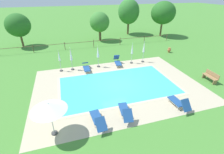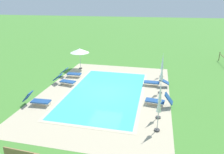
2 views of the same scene
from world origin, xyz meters
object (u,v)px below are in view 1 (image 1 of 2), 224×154
(patio_umbrella_closed_row_centre, at_px, (144,49))
(sun_lounger_north_near_steps, at_px, (118,61))
(patio_umbrella_closed_row_mid_east, at_px, (71,56))
(tree_east_mid, at_px, (129,12))
(sun_lounger_south_near_corner, at_px, (86,67))
(tree_west_mid, at_px, (18,25))
(tree_centre, at_px, (163,13))
(tree_far_west, at_px, (100,22))
(sun_lounger_north_mid, at_px, (125,111))
(sun_lounger_north_far, at_px, (179,102))
(sun_lounger_north_end, at_px, (98,119))
(terracotta_urn_near_fence, at_px, (169,50))
(patio_umbrella_closed_row_mid_west, at_px, (132,50))
(patio_umbrella_closed_row_west, at_px, (98,53))
(patio_umbrella_open_foreground, at_px, (49,107))
(patio_umbrella_closed_row_east, at_px, (59,58))
(wooden_bench_lawn_side, at_px, (211,76))

(patio_umbrella_closed_row_centre, bearing_deg, sun_lounger_north_near_steps, 179.04)
(patio_umbrella_closed_row_mid_east, height_order, tree_east_mid, tree_east_mid)
(sun_lounger_south_near_corner, relative_size, tree_west_mid, 0.45)
(tree_centre, bearing_deg, tree_far_west, 178.04)
(sun_lounger_north_mid, bearing_deg, patio_umbrella_closed_row_centre, 56.64)
(sun_lounger_north_near_steps, height_order, sun_lounger_north_far, sun_lounger_north_near_steps)
(sun_lounger_north_end, height_order, tree_west_mid, tree_west_mid)
(sun_lounger_north_end, xyz_separation_m, terracotta_urn_near_fence, (11.87, 10.01, -0.04))
(sun_lounger_north_mid, height_order, tree_west_mid, tree_west_mid)
(sun_lounger_north_end, height_order, patio_umbrella_closed_row_mid_west, patio_umbrella_closed_row_mid_west)
(sun_lounger_south_near_corner, height_order, patio_umbrella_closed_row_west, patio_umbrella_closed_row_west)
(patio_umbrella_closed_row_centre, height_order, patio_umbrella_closed_row_mid_east, patio_umbrella_closed_row_centre)
(tree_far_west, bearing_deg, patio_umbrella_closed_row_mid_east, -118.07)
(sun_lounger_south_near_corner, distance_m, patio_umbrella_closed_row_centre, 6.68)
(terracotta_urn_near_fence, distance_m, tree_far_west, 11.40)
(patio_umbrella_open_foreground, xyz_separation_m, patio_umbrella_closed_row_east, (0.63, 8.44, -0.55))
(sun_lounger_north_end, distance_m, tree_east_mid, 23.68)
(sun_lounger_south_near_corner, xyz_separation_m, tree_centre, (14.87, 10.09, 3.53))
(tree_centre, bearing_deg, patio_umbrella_closed_row_centre, -130.21)
(tree_east_mid, bearing_deg, wooden_bench_lawn_side, -88.30)
(terracotta_urn_near_fence, bearing_deg, sun_lounger_north_far, -121.02)
(patio_umbrella_closed_row_west, bearing_deg, tree_west_mid, 131.21)
(patio_umbrella_open_foreground, height_order, tree_far_west, tree_far_west)
(sun_lounger_north_near_steps, xyz_separation_m, patio_umbrella_open_foreground, (-6.64, -8.23, 1.55))
(patio_umbrella_closed_row_centre, xyz_separation_m, tree_west_mid, (-14.11, 10.34, 1.43))
(sun_lounger_north_mid, distance_m, terracotta_urn_near_fence, 13.99)
(patio_umbrella_closed_row_mid_west, distance_m, patio_umbrella_closed_row_centre, 1.39)
(sun_lounger_north_near_steps, bearing_deg, tree_centre, 40.72)
(sun_lounger_north_mid, xyz_separation_m, patio_umbrella_open_foreground, (-4.47, -0.26, 1.57))
(sun_lounger_north_far, xyz_separation_m, tree_far_west, (-1.32, 18.39, 2.49))
(sun_lounger_north_far, relative_size, patio_umbrella_open_foreground, 0.86)
(sun_lounger_north_near_steps, xyz_separation_m, patio_umbrella_closed_row_east, (-6.01, 0.21, 1.00))
(terracotta_urn_near_fence, relative_size, tree_centre, 0.11)
(wooden_bench_lawn_side, height_order, tree_west_mid, tree_west_mid)
(tree_far_west, distance_m, tree_east_mid, 6.55)
(sun_lounger_north_mid, relative_size, patio_umbrella_closed_row_east, 0.90)
(wooden_bench_lawn_side, xyz_separation_m, tree_far_west, (-6.46, 16.02, 2.41))
(patio_umbrella_closed_row_centre, xyz_separation_m, patio_umbrella_closed_row_mid_east, (-7.92, 0.23, -0.01))
(patio_umbrella_closed_row_east, height_order, tree_centre, tree_centre)
(sun_lounger_north_far, xyz_separation_m, tree_centre, (9.59, 18.01, 3.49))
(sun_lounger_south_near_corner, relative_size, patio_umbrella_closed_row_mid_west, 0.89)
(sun_lounger_north_end, relative_size, terracotta_urn_near_fence, 3.26)
(sun_lounger_north_mid, relative_size, tree_far_west, 0.46)
(patio_umbrella_closed_row_centre, bearing_deg, tree_west_mid, 143.75)
(patio_umbrella_closed_row_mid_west, bearing_deg, terracotta_urn_near_fence, 16.55)
(sun_lounger_north_mid, distance_m, tree_west_mid, 20.48)
(tree_west_mid, xyz_separation_m, tree_centre, (22.41, -0.52, 0.87))
(patio_umbrella_closed_row_east, bearing_deg, sun_lounger_north_mid, -64.85)
(wooden_bench_lawn_side, height_order, terracotta_urn_near_fence, wooden_bench_lawn_side)
(sun_lounger_north_far, distance_m, tree_east_mid, 21.81)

